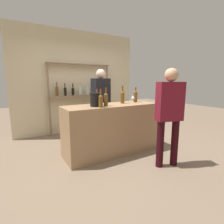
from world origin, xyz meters
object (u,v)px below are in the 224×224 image
(counter_bottle_3, at_px, (97,99))
(ice_bucket, at_px, (95,100))
(counter_bottle_4, at_px, (122,97))
(wine_glass, at_px, (133,97))
(server_behind_counter, at_px, (101,98))
(customer_right, at_px, (169,110))
(counter_bottle_0, at_px, (135,96))
(counter_bottle_1, at_px, (106,99))
(counter_bottle_2, at_px, (101,100))

(counter_bottle_3, height_order, ice_bucket, counter_bottle_3)
(counter_bottle_4, relative_size, wine_glass, 2.29)
(counter_bottle_3, xyz_separation_m, counter_bottle_4, (0.53, -0.10, 0.02))
(counter_bottle_4, relative_size, server_behind_counter, 0.21)
(customer_right, bearing_deg, server_behind_counter, 23.87)
(wine_glass, bearing_deg, counter_bottle_3, 175.15)
(counter_bottle_0, relative_size, counter_bottle_1, 1.00)
(server_behind_counter, relative_size, customer_right, 1.05)
(server_behind_counter, height_order, customer_right, server_behind_counter)
(counter_bottle_4, height_order, customer_right, customer_right)
(counter_bottle_3, height_order, server_behind_counter, server_behind_counter)
(counter_bottle_0, distance_m, counter_bottle_2, 1.08)
(wine_glass, xyz_separation_m, server_behind_counter, (-0.31, 0.90, -0.09))
(counter_bottle_4, xyz_separation_m, customer_right, (0.24, -1.03, -0.16))
(customer_right, bearing_deg, wine_glass, 13.45)
(wine_glass, bearing_deg, customer_right, -92.71)
(counter_bottle_2, distance_m, counter_bottle_4, 0.70)
(ice_bucket, bearing_deg, counter_bottle_4, 9.88)
(counter_bottle_1, xyz_separation_m, counter_bottle_4, (0.47, 0.15, 0.01))
(counter_bottle_4, height_order, wine_glass, counter_bottle_4)
(ice_bucket, bearing_deg, server_behind_counter, 58.36)
(counter_bottle_2, bearing_deg, server_behind_counter, 62.96)
(ice_bucket, xyz_separation_m, customer_right, (0.91, -0.91, -0.14))
(counter_bottle_1, relative_size, wine_glass, 2.14)
(counter_bottle_0, height_order, ice_bucket, counter_bottle_0)
(counter_bottle_1, bearing_deg, ice_bucket, 169.05)
(counter_bottle_1, height_order, counter_bottle_3, counter_bottle_1)
(server_behind_counter, bearing_deg, customer_right, -7.12)
(counter_bottle_2, bearing_deg, counter_bottle_0, 18.35)
(counter_bottle_2, xyz_separation_m, counter_bottle_3, (0.11, 0.37, -0.00))
(counter_bottle_3, bearing_deg, counter_bottle_2, -106.15)
(counter_bottle_1, xyz_separation_m, counter_bottle_3, (-0.06, 0.25, -0.01))
(counter_bottle_1, bearing_deg, server_behind_counter, 67.56)
(counter_bottle_0, bearing_deg, customer_right, -97.69)
(counter_bottle_0, distance_m, customer_right, 1.11)
(counter_bottle_0, height_order, counter_bottle_4, counter_bottle_4)
(counter_bottle_4, distance_m, customer_right, 1.07)
(ice_bucket, bearing_deg, counter_bottle_0, 9.81)
(server_behind_counter, xyz_separation_m, customer_right, (0.27, -1.96, -0.04))
(counter_bottle_3, bearing_deg, counter_bottle_0, -1.87)
(wine_glass, bearing_deg, ice_bucket, -171.52)
(counter_bottle_3, distance_m, wine_glass, 0.82)
(counter_bottle_1, relative_size, customer_right, 0.21)
(counter_bottle_2, height_order, ice_bucket, counter_bottle_2)
(counter_bottle_4, bearing_deg, customer_right, -76.82)
(counter_bottle_2, relative_size, ice_bucket, 1.32)
(counter_bottle_4, distance_m, ice_bucket, 0.68)
(counter_bottle_2, height_order, counter_bottle_4, counter_bottle_4)
(counter_bottle_0, xyz_separation_m, wine_glass, (-0.10, -0.04, -0.02))
(counter_bottle_1, height_order, counter_bottle_2, counter_bottle_1)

